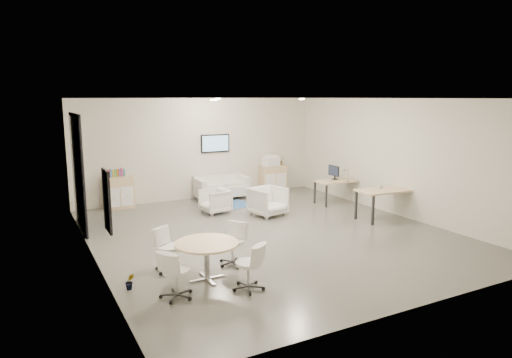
{
  "coord_description": "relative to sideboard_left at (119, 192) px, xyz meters",
  "views": [
    {
      "loc": [
        -5.21,
        -9.2,
        3.23
      ],
      "look_at": [
        -0.15,
        0.4,
        1.28
      ],
      "focal_mm": 32.0,
      "sensor_mm": 36.0,
      "label": 1
    }
  ],
  "objects": [
    {
      "name": "room_shell",
      "position": [
        2.67,
        -4.26,
        1.13
      ],
      "size": [
        9.6,
        10.6,
        4.8
      ],
      "color": "#56554F",
      "rests_on": "ground"
    },
    {
      "name": "glass_door",
      "position": [
        -1.28,
        -1.75,
        1.03
      ],
      "size": [
        0.09,
        1.9,
        2.85
      ],
      "color": "black",
      "rests_on": "room_shell"
    },
    {
      "name": "artwork",
      "position": [
        -1.3,
        -5.86,
        1.07
      ],
      "size": [
        0.05,
        0.54,
        1.04
      ],
      "color": "black",
      "rests_on": "room_shell"
    },
    {
      "name": "wall_tv",
      "position": [
        3.17,
        0.21,
        1.28
      ],
      "size": [
        0.98,
        0.06,
        0.58
      ],
      "color": "black",
      "rests_on": "room_shell"
    },
    {
      "name": "ceiling_spots",
      "position": [
        2.47,
        -3.42,
        2.71
      ],
      "size": [
        3.14,
        4.14,
        0.03
      ],
      "color": "#FFEAC6",
      "rests_on": "room_shell"
    },
    {
      "name": "sideboard_left",
      "position": [
        0.0,
        0.0,
        0.0
      ],
      "size": [
        0.84,
        0.44,
        0.95
      ],
      "color": "tan",
      "rests_on": "room_shell"
    },
    {
      "name": "sideboard_right",
      "position": [
        5.21,
        -0.0,
        -0.01
      ],
      "size": [
        0.92,
        0.44,
        0.92
      ],
      "color": "tan",
      "rests_on": "room_shell"
    },
    {
      "name": "books",
      "position": [
        -0.04,
        0.0,
        0.58
      ],
      "size": [
        0.49,
        0.14,
        0.22
      ],
      "color": "red",
      "rests_on": "sideboard_left"
    },
    {
      "name": "printer",
      "position": [
        5.13,
        -0.0,
        0.62
      ],
      "size": [
        0.55,
        0.47,
        0.36
      ],
      "rotation": [
        0.0,
        0.0,
        0.09
      ],
      "color": "white",
      "rests_on": "sideboard_right"
    },
    {
      "name": "loveseat",
      "position": [
        3.19,
        -0.18,
        -0.13
      ],
      "size": [
        1.7,
        0.88,
        0.63
      ],
      "rotation": [
        0.0,
        0.0,
        -0.03
      ],
      "color": "silver",
      "rests_on": "room_shell"
    },
    {
      "name": "blue_rug",
      "position": [
        2.98,
        -1.25,
        -0.47
      ],
      "size": [
        1.66,
        1.3,
        0.01
      ],
      "primitive_type": "cube",
      "rotation": [
        0.0,
        0.0,
        0.24
      ],
      "color": "#315C96",
      "rests_on": "room_shell"
    },
    {
      "name": "armchair_left",
      "position": [
        2.29,
        -1.82,
        -0.1
      ],
      "size": [
        0.76,
        0.8,
        0.74
      ],
      "primitive_type": "imported",
      "rotation": [
        0.0,
        0.0,
        -1.45
      ],
      "color": "silver",
      "rests_on": "room_shell"
    },
    {
      "name": "armchair_right",
      "position": [
        3.47,
        -2.77,
        -0.04
      ],
      "size": [
        1.0,
        0.96,
        0.87
      ],
      "primitive_type": "imported",
      "rotation": [
        0.0,
        0.0,
        0.23
      ],
      "color": "silver",
      "rests_on": "room_shell"
    },
    {
      "name": "desk_rear",
      "position": [
        6.09,
        -2.46,
        0.17
      ],
      "size": [
        1.37,
        0.69,
        0.71
      ],
      "rotation": [
        0.0,
        0.0,
        -0.0
      ],
      "color": "tan",
      "rests_on": "room_shell"
    },
    {
      "name": "desk_front",
      "position": [
        6.08,
        -4.53,
        0.25
      ],
      "size": [
        1.58,
        0.88,
        0.8
      ],
      "rotation": [
        0.0,
        0.0,
        -0.07
      ],
      "color": "tan",
      "rests_on": "room_shell"
    },
    {
      "name": "monitor",
      "position": [
        6.05,
        -2.31,
        0.48
      ],
      "size": [
        0.2,
        0.5,
        0.44
      ],
      "color": "black",
      "rests_on": "desk_rear"
    },
    {
      "name": "round_table",
      "position": [
        0.29,
        -6.2,
        0.14
      ],
      "size": [
        1.14,
        1.14,
        0.69
      ],
      "color": "tan",
      "rests_on": "room_shell"
    },
    {
      "name": "meeting_chairs",
      "position": [
        0.29,
        -6.2,
        -0.06
      ],
      "size": [
        2.24,
        2.24,
        0.82
      ],
      "color": "white",
      "rests_on": "room_shell"
    },
    {
      "name": "plant_cabinet",
      "position": [
        5.51,
        -0.0,
        0.56
      ],
      "size": [
        0.28,
        0.31,
        0.22
      ],
      "primitive_type": "imported",
      "rotation": [
        0.0,
        0.0,
        0.08
      ],
      "color": "#3F7F3F",
      "rests_on": "sideboard_right"
    },
    {
      "name": "plant_floor",
      "position": [
        -1.03,
        -5.99,
        -0.41
      ],
      "size": [
        0.17,
        0.3,
        0.13
      ],
      "primitive_type": "imported",
      "rotation": [
        0.0,
        0.0,
        -0.06
      ],
      "color": "#3F7F3F",
      "rests_on": "room_shell"
    },
    {
      "name": "cup",
      "position": [
        6.06,
        -4.34,
        0.38
      ],
      "size": [
        0.14,
        0.12,
        0.11
      ],
      "primitive_type": "imported",
      "rotation": [
        0.0,
        0.0,
        -0.39
      ],
      "color": "white",
      "rests_on": "desk_front"
    }
  ]
}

